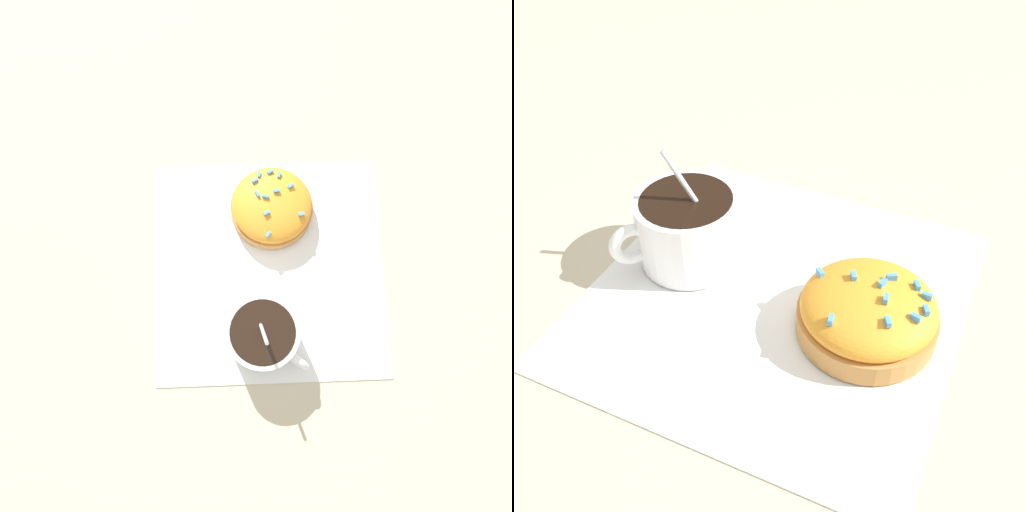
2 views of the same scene
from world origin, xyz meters
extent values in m
plane|color=#C6B793|center=(0.00, 0.00, 0.00)|extent=(3.00, 3.00, 0.00)
cube|color=white|center=(0.00, 0.00, 0.00)|extent=(0.27, 0.28, 0.00)
cylinder|color=white|center=(-0.08, 0.01, 0.03)|extent=(0.08, 0.08, 0.06)
cylinder|color=black|center=(-0.08, 0.01, 0.05)|extent=(0.07, 0.07, 0.01)
torus|color=white|center=(-0.11, -0.02, 0.03)|extent=(0.03, 0.03, 0.04)
ellipsoid|color=silver|center=(-0.10, 0.01, 0.01)|extent=(0.03, 0.02, 0.01)
cylinder|color=silver|center=(-0.07, 0.02, 0.06)|extent=(0.05, 0.01, 0.09)
cylinder|color=#C18442|center=(0.07, -0.01, 0.01)|extent=(0.10, 0.10, 0.02)
ellipsoid|color=orange|center=(0.07, -0.01, 0.03)|extent=(0.09, 0.09, 0.03)
cube|color=#4C99EA|center=(0.03, 0.00, 0.04)|extent=(0.01, 0.01, 0.00)
cube|color=#4C99EA|center=(0.11, 0.01, 0.04)|extent=(0.01, 0.00, 0.00)
cube|color=#4C99EA|center=(0.08, 0.01, 0.04)|extent=(0.01, 0.01, 0.00)
cube|color=#4C99EA|center=(0.08, -0.01, 0.04)|extent=(0.00, 0.01, 0.00)
cube|color=#4C99EA|center=(0.05, -0.04, 0.04)|extent=(0.00, 0.01, 0.00)
cube|color=#4C99EA|center=(0.11, -0.01, 0.04)|extent=(0.01, 0.01, 0.00)
cube|color=#4C99EA|center=(0.10, 0.01, 0.04)|extent=(0.01, 0.01, 0.00)
cube|color=#4C99EA|center=(0.09, -0.03, 0.04)|extent=(0.01, 0.01, 0.00)
cube|color=#4C99EA|center=(0.06, 0.00, 0.04)|extent=(0.01, 0.01, 0.00)
cube|color=#4C99EA|center=(0.08, 0.00, 0.04)|extent=(0.01, 0.01, 0.00)
cube|color=#4C99EA|center=(0.10, -0.02, 0.04)|extent=(0.01, 0.00, 0.00)
camera|label=1|loc=(-0.11, 0.02, 0.58)|focal=35.00mm
camera|label=2|loc=(0.12, -0.29, 0.32)|focal=42.00mm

